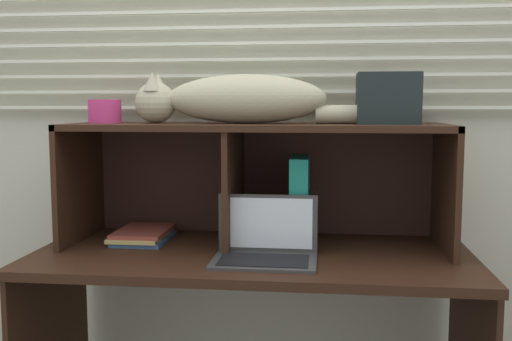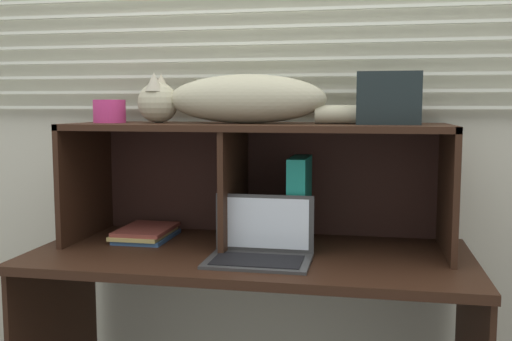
% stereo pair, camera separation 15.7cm
% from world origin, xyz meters
% --- Properties ---
extents(back_panel_with_blinds, '(4.40, 0.08, 2.50)m').
position_xyz_m(back_panel_with_blinds, '(0.00, 0.55, 1.26)').
color(back_panel_with_blinds, beige).
rests_on(back_panel_with_blinds, ground).
extents(desk, '(1.49, 0.67, 0.75)m').
position_xyz_m(desk, '(0.00, 0.17, 0.61)').
color(desk, black).
rests_on(desk, ground).
extents(hutch_shelf_unit, '(1.33, 0.43, 0.43)m').
position_xyz_m(hutch_shelf_unit, '(-0.01, 0.32, 1.06)').
color(hutch_shelf_unit, black).
rests_on(hutch_shelf_unit, desk).
extents(cat, '(0.90, 0.19, 0.18)m').
position_xyz_m(cat, '(-0.07, 0.29, 1.27)').
color(cat, '#B1AC8D').
rests_on(cat, hutch_shelf_unit).
extents(laptop, '(0.33, 0.23, 0.20)m').
position_xyz_m(laptop, '(0.06, 0.08, 0.79)').
color(laptop, '#373737').
rests_on(laptop, desk).
extents(binder_upright, '(0.06, 0.23, 0.32)m').
position_xyz_m(binder_upright, '(0.16, 0.29, 0.91)').
color(binder_upright, '#18806F').
rests_on(binder_upright, desk).
extents(book_stack, '(0.19, 0.26, 0.04)m').
position_xyz_m(book_stack, '(-0.42, 0.29, 0.77)').
color(book_stack, '#335584').
rests_on(book_stack, desk).
extents(small_basket, '(0.12, 0.12, 0.08)m').
position_xyz_m(small_basket, '(-0.55, 0.29, 1.23)').
color(small_basket, '#C8357A').
rests_on(small_basket, hutch_shelf_unit).
extents(storage_box, '(0.21, 0.17, 0.17)m').
position_xyz_m(storage_box, '(0.45, 0.29, 1.27)').
color(storage_box, black).
rests_on(storage_box, hutch_shelf_unit).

